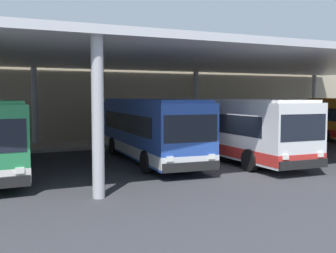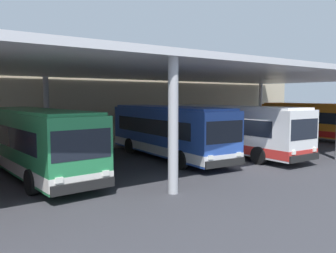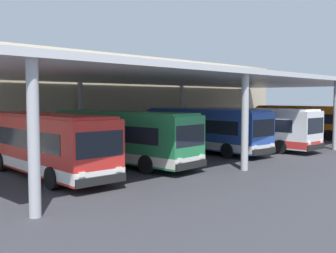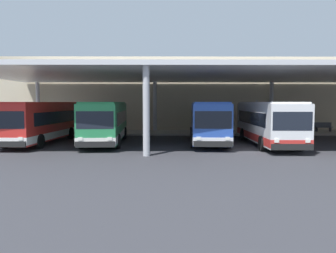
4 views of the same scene
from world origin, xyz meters
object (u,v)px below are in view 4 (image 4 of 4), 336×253
(bus_nearest_bay, at_px, (42,122))
(bench_waiting, at_px, (323,127))
(bus_middle_bay, at_px, (208,121))
(bus_far_bay, at_px, (268,123))
(banner_sign, at_px, (256,114))
(bus_second_bay, at_px, (106,122))

(bus_nearest_bay, distance_m, bench_waiting, 26.77)
(bus_middle_bay, bearing_deg, bench_waiting, 31.76)
(bus_nearest_bay, relative_size, bus_middle_bay, 1.00)
(bus_nearest_bay, xyz_separation_m, bus_middle_bay, (12.89, 0.02, 0.00))
(bus_middle_bay, xyz_separation_m, bus_far_bay, (4.20, -1.43, 0.00))
(bus_nearest_bay, distance_m, bus_far_bay, 17.15)
(bench_waiting, distance_m, banner_sign, 7.22)
(banner_sign, bearing_deg, bus_nearest_bay, -159.32)
(bus_middle_bay, bearing_deg, banner_sign, 51.04)
(bus_nearest_bay, xyz_separation_m, bus_far_bay, (17.09, -1.41, 0.00))
(bus_second_bay, bearing_deg, banner_sign, 27.74)
(bus_far_bay, xyz_separation_m, banner_sign, (1.44, 8.40, 0.32))
(bus_second_bay, relative_size, bus_far_bay, 1.00)
(bus_middle_bay, distance_m, bench_waiting, 14.95)
(bus_far_bay, bearing_deg, bus_nearest_bay, 175.29)
(bus_middle_bay, height_order, bus_far_bay, same)
(bus_nearest_bay, relative_size, banner_sign, 3.33)
(bus_nearest_bay, relative_size, bench_waiting, 5.92)
(bus_nearest_bay, bearing_deg, bench_waiting, 17.11)
(bus_second_bay, bearing_deg, bench_waiting, 21.25)
(banner_sign, bearing_deg, bus_second_bay, -152.26)
(bus_far_bay, relative_size, banner_sign, 3.31)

